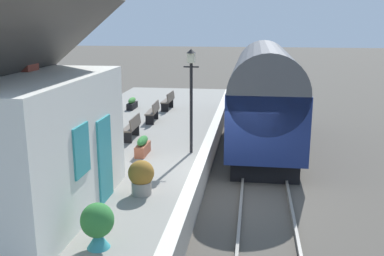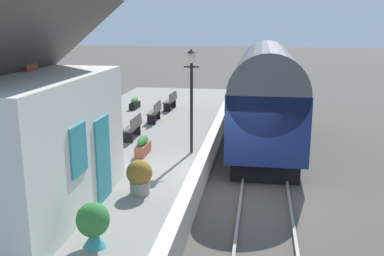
{
  "view_description": "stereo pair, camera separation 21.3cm",
  "coord_description": "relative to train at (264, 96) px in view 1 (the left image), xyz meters",
  "views": [
    {
      "loc": [
        -12.52,
        -0.43,
        5.27
      ],
      "look_at": [
        1.09,
        1.5,
        1.9
      ],
      "focal_mm": 40.93,
      "sensor_mm": 36.0,
      "label": 1
    },
    {
      "loc": [
        -12.49,
        -0.64,
        5.27
      ],
      "look_at": [
        1.09,
        1.5,
        1.9
      ],
      "focal_mm": 40.93,
      "sensor_mm": 36.0,
      "label": 2
    }
  ],
  "objects": [
    {
      "name": "bench_near_building",
      "position": [
        3.07,
        4.69,
        -0.85
      ],
      "size": [
        1.42,
        0.49,
        0.88
      ],
      "color": "brown",
      "rests_on": "platform"
    },
    {
      "name": "planter_bench_right",
      "position": [
        3.03,
        6.58,
        -1.05
      ],
      "size": [
        1.05,
        0.32,
        0.58
      ],
      "color": "black",
      "rests_on": "platform"
    },
    {
      "name": "train",
      "position": [
        0.0,
        0.0,
        0.0
      ],
      "size": [
        9.61,
        2.73,
        4.32
      ],
      "color": "black",
      "rests_on": "ground"
    },
    {
      "name": "planter_edge_far",
      "position": [
        -7.96,
        3.25,
        -0.84
      ],
      "size": [
        0.67,
        0.67,
        0.91
      ],
      "color": "gray",
      "rests_on": "platform"
    },
    {
      "name": "planter_edge_near",
      "position": [
        -10.75,
        3.41,
        -0.82
      ],
      "size": [
        0.66,
        0.66,
        0.93
      ],
      "color": "teal",
      "rests_on": "platform"
    },
    {
      "name": "lamp_post_platform",
      "position": [
        -4.12,
        2.5,
        1.13
      ],
      "size": [
        0.32,
        0.5,
        3.5
      ],
      "color": "black",
      "rests_on": "platform"
    },
    {
      "name": "bench_mid_platform",
      "position": [
        -2.7,
        4.96,
        -0.85
      ],
      "size": [
        1.41,
        0.45,
        0.88
      ],
      "color": "brown",
      "rests_on": "platform"
    },
    {
      "name": "bench_platform_end",
      "position": [
        0.27,
        4.83,
        -0.85
      ],
      "size": [
        1.42,
        0.49,
        0.88
      ],
      "color": "brown",
      "rests_on": "platform"
    },
    {
      "name": "station_building",
      "position": [
        -9.32,
        6.1,
        0.42
      ],
      "size": [
        5.72,
        4.34,
        6.22
      ],
      "color": "silver",
      "rests_on": "platform"
    },
    {
      "name": "planter_under_sign",
      "position": [
        1.0,
        7.64,
        -1.06
      ],
      "size": [
        0.94,
        0.32,
        0.55
      ],
      "color": "gray",
      "rests_on": "platform"
    },
    {
      "name": "planter_corner_building",
      "position": [
        -4.57,
        4.08,
        -1.02
      ],
      "size": [
        1.01,
        0.32,
        0.62
      ],
      "color": "#9E5138",
      "rests_on": "platform"
    },
    {
      "name": "rail_near",
      "position": [
        -5.76,
        -0.72,
        -2.15
      ],
      "size": [
        52.0,
        0.08,
        0.14
      ],
      "primitive_type": "cube",
      "color": "gray",
      "rests_on": "ground"
    },
    {
      "name": "rail_far",
      "position": [
        -5.76,
        0.72,
        -2.15
      ],
      "size": [
        52.0,
        0.08,
        0.14
      ],
      "primitive_type": "cube",
      "color": "gray",
      "rests_on": "ground"
    },
    {
      "name": "platform_edge_coping",
      "position": [
        -5.76,
        2.08,
        -1.31
      ],
      "size": [
        32.0,
        0.36,
        0.02
      ],
      "primitive_type": "cube",
      "color": "beige",
      "rests_on": "platform"
    },
    {
      "name": "ground_plane",
      "position": [
        -5.76,
        0.9,
        -2.22
      ],
      "size": [
        160.0,
        160.0,
        0.0
      ],
      "primitive_type": "plane",
      "color": "#4C473F"
    },
    {
      "name": "platform",
      "position": [
        -5.76,
        5.2,
        -1.77
      ],
      "size": [
        32.0,
        6.6,
        0.9
      ],
      "primitive_type": "cube",
      "color": "gray",
      "rests_on": "ground"
    }
  ]
}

